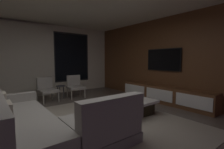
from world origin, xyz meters
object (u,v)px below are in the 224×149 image
at_px(coffee_table, 126,106).
at_px(accent_chair_near_window, 75,85).
at_px(media_console, 164,95).
at_px(mounted_tv, 163,60).
at_px(book_stack_on_coffee_table, 128,96).
at_px(sectional_couch, 43,125).
at_px(side_stool, 61,88).
at_px(accent_chair_by_curtain, 47,88).

xyz_separation_m(coffee_table, accent_chair_near_window, (-0.22, 2.49, 0.25)).
bearing_deg(media_console, mounted_tv, 47.64).
height_order(coffee_table, accent_chair_near_window, accent_chair_near_window).
relative_size(media_console, mounted_tv, 2.53).
relative_size(book_stack_on_coffee_table, accent_chair_near_window, 0.37).
xyz_separation_m(book_stack_on_coffee_table, mounted_tv, (1.64, 0.08, 0.94)).
xyz_separation_m(sectional_couch, media_console, (3.68, 0.22, -0.04)).
bearing_deg(sectional_couch, book_stack_on_coffee_table, 8.52).
bearing_deg(side_stool, accent_chair_by_curtain, -171.32).
bearing_deg(side_stool, mounted_tv, -42.17).
distance_m(side_stool, media_console, 3.45).
bearing_deg(mounted_tv, side_stool, 137.83).
xyz_separation_m(sectional_couch, side_stool, (1.30, 2.73, 0.08)).
distance_m(accent_chair_by_curtain, mounted_tv, 3.88).
bearing_deg(mounted_tv, sectional_couch, -173.87).
xyz_separation_m(coffee_table, accent_chair_by_curtain, (-1.23, 2.44, 0.25)).
distance_m(side_stool, mounted_tv, 3.58).
distance_m(sectional_couch, media_console, 3.68).
height_order(book_stack_on_coffee_table, side_stool, book_stack_on_coffee_table).
distance_m(media_console, mounted_tv, 1.13).
relative_size(coffee_table, accent_chair_near_window, 1.49).
bearing_deg(coffee_table, sectional_couch, -174.06).
distance_m(coffee_table, accent_chair_near_window, 2.51).
bearing_deg(accent_chair_near_window, coffee_table, -84.89).
bearing_deg(mounted_tv, accent_chair_by_curtain, 143.59).
height_order(sectional_couch, media_console, sectional_couch).
xyz_separation_m(book_stack_on_coffee_table, media_console, (1.46, -0.12, -0.16)).
bearing_deg(coffee_table, book_stack_on_coffee_table, 35.54).
xyz_separation_m(accent_chair_near_window, accent_chair_by_curtain, (-1.01, -0.05, 0.00)).
distance_m(accent_chair_by_curtain, media_console, 3.76).
xyz_separation_m(accent_chair_near_window, side_stool, (-0.52, 0.03, -0.06)).
height_order(accent_chair_near_window, media_console, accent_chair_near_window).
xyz_separation_m(accent_chair_by_curtain, side_stool, (0.48, 0.07, -0.06)).
distance_m(sectional_couch, side_stool, 3.02).
height_order(coffee_table, book_stack_on_coffee_table, book_stack_on_coffee_table).
bearing_deg(accent_chair_near_window, book_stack_on_coffee_table, -80.68).
bearing_deg(media_console, book_stack_on_coffee_table, 175.43).
bearing_deg(media_console, coffee_table, -179.93).
bearing_deg(accent_chair_by_curtain, side_stool, 8.68).
distance_m(accent_chair_by_curtain, side_stool, 0.49).
height_order(accent_chair_by_curtain, mounted_tv, mounted_tv).
height_order(accent_chair_near_window, mounted_tv, mounted_tv).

